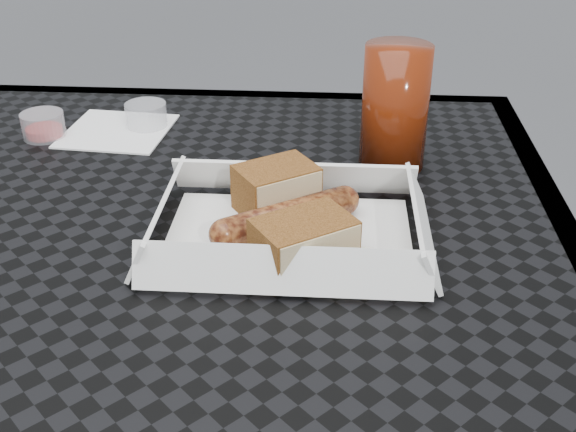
# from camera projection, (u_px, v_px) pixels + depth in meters

# --- Properties ---
(patio_table) EXTENTS (0.80, 0.80, 0.74)m
(patio_table) POSITION_uv_depth(u_px,v_px,m) (153.00, 308.00, 0.69)
(patio_table) COLOR black
(patio_table) RESTS_ON ground
(food_tray) EXTENTS (0.22, 0.15, 0.00)m
(food_tray) POSITION_uv_depth(u_px,v_px,m) (289.00, 237.00, 0.65)
(food_tray) COLOR white
(food_tray) RESTS_ON patio_table
(bratwurst) EXTENTS (0.13, 0.10, 0.03)m
(bratwurst) POSITION_uv_depth(u_px,v_px,m) (287.00, 217.00, 0.65)
(bratwurst) COLOR brown
(bratwurst) RESTS_ON food_tray
(bread_near) EXTENTS (0.09, 0.08, 0.05)m
(bread_near) POSITION_uv_depth(u_px,v_px,m) (276.00, 188.00, 0.68)
(bread_near) COLOR brown
(bread_near) RESTS_ON food_tray
(bread_far) EXTENTS (0.10, 0.09, 0.04)m
(bread_far) POSITION_uv_depth(u_px,v_px,m) (304.00, 242.00, 0.60)
(bread_far) COLOR brown
(bread_far) RESTS_ON food_tray
(veg_garnish) EXTENTS (0.03, 0.03, 0.00)m
(veg_garnish) POSITION_uv_depth(u_px,v_px,m) (356.00, 266.00, 0.61)
(veg_garnish) COLOR #DF4909
(veg_garnish) RESTS_ON food_tray
(napkin) EXTENTS (0.13, 0.13, 0.00)m
(napkin) POSITION_uv_depth(u_px,v_px,m) (117.00, 131.00, 0.87)
(napkin) COLOR white
(napkin) RESTS_ON patio_table
(condiment_cup_sauce) EXTENTS (0.05, 0.05, 0.03)m
(condiment_cup_sauce) POSITION_uv_depth(u_px,v_px,m) (43.00, 125.00, 0.85)
(condiment_cup_sauce) COLOR #950D0A
(condiment_cup_sauce) RESTS_ON patio_table
(condiment_cup_empty) EXTENTS (0.05, 0.05, 0.03)m
(condiment_cup_empty) POSITION_uv_depth(u_px,v_px,m) (146.00, 115.00, 0.88)
(condiment_cup_empty) COLOR silver
(condiment_cup_empty) RESTS_ON patio_table
(drink_glass) EXTENTS (0.07, 0.07, 0.13)m
(drink_glass) POSITION_uv_depth(u_px,v_px,m) (395.00, 107.00, 0.76)
(drink_glass) COLOR #561907
(drink_glass) RESTS_ON patio_table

